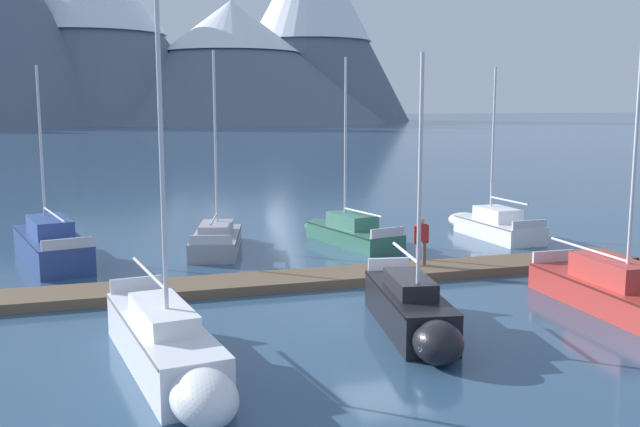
{
  "coord_description": "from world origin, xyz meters",
  "views": [
    {
      "loc": [
        -8.28,
        -18.09,
        5.88
      ],
      "look_at": [
        0.0,
        6.0,
        2.0
      ],
      "focal_mm": 40.78,
      "sensor_mm": 36.0,
      "label": 1
    }
  ],
  "objects_px": {
    "sailboat_mid_dock_port": "(217,238)",
    "sailboat_far_berth": "(348,231)",
    "sailboat_nearest_berth": "(48,242)",
    "sailboat_outer_slip": "(621,294)",
    "person_on_dock": "(421,238)",
    "sailboat_second_berth": "(168,347)",
    "sailboat_mid_dock_starboard": "(413,310)",
    "sailboat_end_of_dock": "(491,224)"
  },
  "relations": [
    {
      "from": "sailboat_mid_dock_starboard",
      "to": "sailboat_far_berth",
      "type": "distance_m",
      "value": 12.42
    },
    {
      "from": "sailboat_mid_dock_port",
      "to": "sailboat_mid_dock_starboard",
      "type": "xyz_separation_m",
      "value": [
        2.67,
        -12.33,
        0.14
      ]
    },
    {
      "from": "sailboat_end_of_dock",
      "to": "sailboat_mid_dock_starboard",
      "type": "bearing_deg",
      "value": -129.65
    },
    {
      "from": "sailboat_mid_dock_starboard",
      "to": "sailboat_far_berth",
      "type": "height_order",
      "value": "sailboat_far_berth"
    },
    {
      "from": "sailboat_end_of_dock",
      "to": "sailboat_second_berth",
      "type": "bearing_deg",
      "value": -141.93
    },
    {
      "from": "sailboat_second_berth",
      "to": "sailboat_outer_slip",
      "type": "height_order",
      "value": "sailboat_second_berth"
    },
    {
      "from": "sailboat_nearest_berth",
      "to": "sailboat_mid_dock_port",
      "type": "xyz_separation_m",
      "value": [
        6.38,
        -0.39,
        -0.16
      ]
    },
    {
      "from": "sailboat_far_berth",
      "to": "sailboat_mid_dock_port",
      "type": "bearing_deg",
      "value": 177.39
    },
    {
      "from": "sailboat_nearest_berth",
      "to": "sailboat_end_of_dock",
      "type": "height_order",
      "value": "sailboat_end_of_dock"
    },
    {
      "from": "person_on_dock",
      "to": "sailboat_end_of_dock",
      "type": "bearing_deg",
      "value": 41.42
    },
    {
      "from": "sailboat_mid_dock_starboard",
      "to": "person_on_dock",
      "type": "height_order",
      "value": "sailboat_mid_dock_starboard"
    },
    {
      "from": "person_on_dock",
      "to": "sailboat_far_berth",
      "type": "bearing_deg",
      "value": 92.99
    },
    {
      "from": "sailboat_mid_dock_port",
      "to": "sailboat_nearest_berth",
      "type": "bearing_deg",
      "value": 176.55
    },
    {
      "from": "sailboat_nearest_berth",
      "to": "sailboat_mid_dock_starboard",
      "type": "height_order",
      "value": "sailboat_nearest_berth"
    },
    {
      "from": "sailboat_far_berth",
      "to": "person_on_dock",
      "type": "bearing_deg",
      "value": -87.01
    },
    {
      "from": "sailboat_outer_slip",
      "to": "person_on_dock",
      "type": "xyz_separation_m",
      "value": [
        -3.09,
        6.22,
        0.69
      ]
    },
    {
      "from": "sailboat_mid_dock_starboard",
      "to": "sailboat_outer_slip",
      "type": "distance_m",
      "value": 6.32
    },
    {
      "from": "sailboat_nearest_berth",
      "to": "sailboat_mid_dock_port",
      "type": "relative_size",
      "value": 0.98
    },
    {
      "from": "sailboat_outer_slip",
      "to": "sailboat_nearest_berth",
      "type": "bearing_deg",
      "value": 139.78
    },
    {
      "from": "sailboat_second_berth",
      "to": "sailboat_end_of_dock",
      "type": "distance_m",
      "value": 20.08
    },
    {
      "from": "sailboat_far_berth",
      "to": "sailboat_outer_slip",
      "type": "distance_m",
      "value": 12.82
    },
    {
      "from": "sailboat_nearest_berth",
      "to": "sailboat_far_berth",
      "type": "xyz_separation_m",
      "value": [
        11.96,
        -0.64,
        -0.14
      ]
    },
    {
      "from": "sailboat_mid_dock_port",
      "to": "sailboat_second_berth",
      "type": "bearing_deg",
      "value": -105.31
    },
    {
      "from": "sailboat_mid_dock_starboard",
      "to": "sailboat_far_berth",
      "type": "relative_size",
      "value": 0.91
    },
    {
      "from": "sailboat_nearest_berth",
      "to": "sailboat_far_berth",
      "type": "relative_size",
      "value": 1.0
    },
    {
      "from": "sailboat_outer_slip",
      "to": "sailboat_second_berth",
      "type": "bearing_deg",
      "value": -177.18
    },
    {
      "from": "sailboat_mid_dock_port",
      "to": "sailboat_far_berth",
      "type": "distance_m",
      "value": 5.59
    },
    {
      "from": "sailboat_second_berth",
      "to": "sailboat_end_of_dock",
      "type": "relative_size",
      "value": 1.14
    },
    {
      "from": "sailboat_mid_dock_port",
      "to": "sailboat_end_of_dock",
      "type": "distance_m",
      "value": 12.22
    },
    {
      "from": "sailboat_end_of_dock",
      "to": "person_on_dock",
      "type": "xyz_separation_m",
      "value": [
        -6.29,
        -5.55,
        0.74
      ]
    },
    {
      "from": "sailboat_mid_dock_starboard",
      "to": "sailboat_outer_slip",
      "type": "relative_size",
      "value": 0.9
    },
    {
      "from": "sailboat_mid_dock_starboard",
      "to": "person_on_dock",
      "type": "distance_m",
      "value": 6.79
    },
    {
      "from": "sailboat_mid_dock_port",
      "to": "person_on_dock",
      "type": "distance_m",
      "value": 8.74
    },
    {
      "from": "sailboat_second_berth",
      "to": "sailboat_nearest_berth",
      "type": "bearing_deg",
      "value": 101.45
    },
    {
      "from": "sailboat_mid_dock_port",
      "to": "sailboat_end_of_dock",
      "type": "xyz_separation_m",
      "value": [
        12.19,
        -0.85,
        0.03
      ]
    },
    {
      "from": "sailboat_far_berth",
      "to": "sailboat_end_of_dock",
      "type": "bearing_deg",
      "value": -5.15
    },
    {
      "from": "sailboat_far_berth",
      "to": "sailboat_end_of_dock",
      "type": "xyz_separation_m",
      "value": [
        6.61,
        -0.59,
        0.01
      ]
    },
    {
      "from": "sailboat_mid_dock_port",
      "to": "sailboat_end_of_dock",
      "type": "bearing_deg",
      "value": -3.98
    },
    {
      "from": "sailboat_nearest_berth",
      "to": "sailboat_end_of_dock",
      "type": "xyz_separation_m",
      "value": [
        18.57,
        -1.23,
        -0.13
      ]
    },
    {
      "from": "sailboat_nearest_berth",
      "to": "person_on_dock",
      "type": "bearing_deg",
      "value": -28.89
    },
    {
      "from": "sailboat_second_berth",
      "to": "sailboat_end_of_dock",
      "type": "height_order",
      "value": "sailboat_second_berth"
    },
    {
      "from": "sailboat_nearest_berth",
      "to": "sailboat_mid_dock_starboard",
      "type": "bearing_deg",
      "value": -54.54
    }
  ]
}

